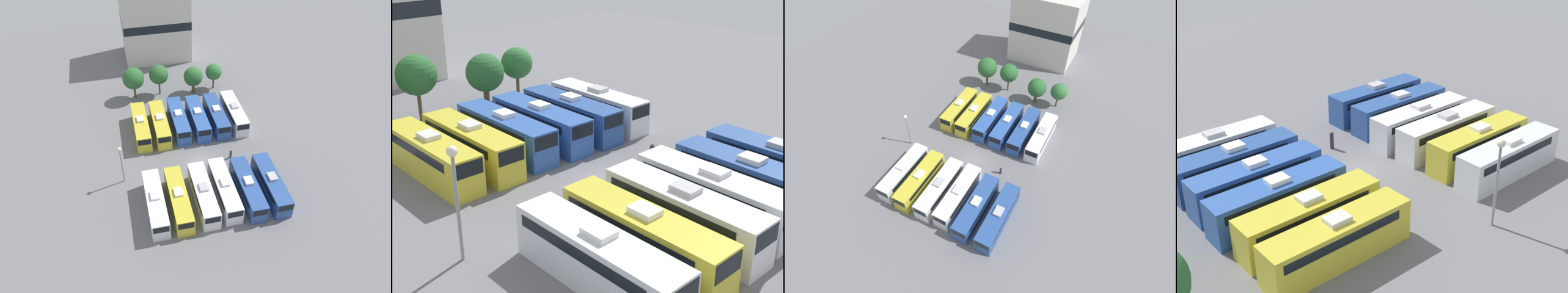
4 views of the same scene
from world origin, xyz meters
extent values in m
plane|color=slate|center=(0.00, 0.00, 0.00)|extent=(115.77, 115.77, 0.00)
cube|color=silver|center=(-8.54, -8.87, 1.53)|extent=(2.44, 10.63, 3.07)
cube|color=black|center=(-8.54, -8.60, 2.38)|extent=(2.48, 9.04, 0.68)
cube|color=black|center=(-8.54, -14.17, 2.38)|extent=(2.15, 0.08, 1.07)
cube|color=white|center=(-8.54, -8.87, 3.24)|extent=(1.20, 1.60, 0.35)
cube|color=gold|center=(-5.25, -8.97, 1.53)|extent=(2.44, 10.63, 3.07)
cube|color=black|center=(-5.25, -8.71, 2.38)|extent=(2.48, 9.04, 0.68)
cube|color=black|center=(-5.25, -14.28, 2.38)|extent=(2.15, 0.08, 1.07)
cube|color=white|center=(-5.25, -8.97, 3.24)|extent=(1.20, 1.60, 0.35)
cube|color=silver|center=(-1.60, -8.86, 1.53)|extent=(2.44, 10.63, 3.07)
cube|color=black|center=(-1.60, -8.59, 2.38)|extent=(2.48, 9.04, 0.68)
cube|color=black|center=(-1.60, -14.16, 2.38)|extent=(2.15, 0.08, 1.07)
cube|color=#B2B2B7|center=(-1.60, -8.86, 3.24)|extent=(1.20, 1.60, 0.35)
cube|color=silver|center=(1.61, -8.62, 1.53)|extent=(2.44, 10.63, 3.07)
cube|color=black|center=(1.61, -8.36, 2.38)|extent=(2.48, 9.04, 0.68)
cube|color=black|center=(1.61, -13.93, 2.38)|extent=(2.15, 0.08, 1.07)
cube|color=silver|center=(1.61, -8.62, 3.24)|extent=(1.20, 1.60, 0.35)
cube|color=#284C93|center=(5.00, -9.14, 1.53)|extent=(2.44, 10.63, 3.07)
cube|color=black|center=(5.00, -8.87, 2.38)|extent=(2.48, 9.04, 0.68)
cube|color=black|center=(5.00, -14.45, 2.38)|extent=(2.15, 0.08, 1.07)
cube|color=silver|center=(5.00, -9.14, 3.24)|extent=(1.20, 1.60, 0.35)
cube|color=#284C93|center=(8.61, -9.14, 1.53)|extent=(2.44, 10.63, 3.07)
cube|color=black|center=(8.61, -8.87, 2.38)|extent=(2.48, 9.04, 0.68)
cube|color=black|center=(8.61, -14.45, 2.38)|extent=(2.15, 0.08, 1.07)
cube|color=#B2B2B7|center=(8.61, -9.14, 3.24)|extent=(1.20, 1.60, 0.35)
cube|color=gold|center=(-8.43, 8.91, 1.53)|extent=(2.44, 10.63, 3.07)
cube|color=black|center=(-8.43, 9.18, 2.38)|extent=(2.48, 9.04, 0.68)
cube|color=black|center=(-8.43, 3.61, 2.38)|extent=(2.15, 0.08, 1.07)
cube|color=silver|center=(-8.43, 8.91, 3.24)|extent=(1.20, 1.60, 0.35)
cube|color=gold|center=(-5.11, 8.78, 1.53)|extent=(2.44, 10.63, 3.07)
cube|color=black|center=(-5.11, 9.05, 2.38)|extent=(2.48, 9.04, 0.68)
cube|color=black|center=(-5.11, 3.48, 2.38)|extent=(2.15, 0.08, 1.07)
cube|color=silver|center=(-5.11, 8.78, 3.24)|extent=(1.20, 1.60, 0.35)
cube|color=#2D56A8|center=(-1.69, 9.17, 1.53)|extent=(2.44, 10.63, 3.07)
cube|color=black|center=(-1.69, 9.44, 2.38)|extent=(2.48, 9.04, 0.68)
cube|color=black|center=(-1.69, 3.87, 2.38)|extent=(2.15, 0.08, 1.07)
cube|color=white|center=(-1.69, 9.17, 3.24)|extent=(1.20, 1.60, 0.35)
cube|color=#2D56A8|center=(1.76, 9.00, 1.53)|extent=(2.44, 10.63, 3.07)
cube|color=black|center=(1.76, 9.26, 2.38)|extent=(2.48, 9.04, 0.68)
cube|color=black|center=(1.76, 3.69, 2.38)|extent=(2.15, 0.08, 1.07)
cube|color=white|center=(1.76, 9.00, 3.24)|extent=(1.20, 1.60, 0.35)
cube|color=#284C93|center=(5.19, 8.97, 1.53)|extent=(2.44, 10.63, 3.07)
cube|color=black|center=(5.19, 9.24, 2.38)|extent=(2.48, 9.04, 0.68)
cube|color=black|center=(5.19, 3.66, 2.38)|extent=(2.15, 0.08, 1.07)
cube|color=white|center=(5.19, 8.97, 3.24)|extent=(1.20, 1.60, 0.35)
cube|color=silver|center=(8.57, 9.06, 1.53)|extent=(2.44, 10.63, 3.07)
cube|color=black|center=(8.57, 9.32, 2.38)|extent=(2.48, 9.04, 0.68)
cube|color=black|center=(8.57, 3.75, 2.38)|extent=(2.15, 0.08, 1.07)
cube|color=#B2B2B7|center=(8.57, 9.06, 3.24)|extent=(1.20, 1.60, 0.35)
cylinder|color=#333338|center=(5.05, -0.65, 0.78)|extent=(0.36, 0.36, 1.57)
sphere|color=tan|center=(5.05, -0.65, 1.69)|extent=(0.24, 0.24, 0.24)
cylinder|color=gray|center=(-12.43, -1.99, 3.20)|extent=(0.20, 0.20, 6.41)
sphere|color=#EAE5C6|center=(-12.43, -1.99, 6.59)|extent=(0.60, 0.60, 0.60)
cylinder|color=brown|center=(-8.26, 20.61, 1.43)|extent=(0.44, 0.44, 2.87)
sphere|color=#28602D|center=(-8.26, 20.61, 4.34)|extent=(4.22, 4.22, 4.22)
cylinder|color=brown|center=(-3.29, 20.83, 1.54)|extent=(0.35, 0.35, 3.08)
sphere|color=#28602D|center=(-3.29, 20.83, 4.41)|extent=(3.80, 3.80, 3.80)
cylinder|color=brown|center=(3.41, 19.84, 1.15)|extent=(0.58, 0.58, 2.29)
sphere|color=#28602D|center=(3.41, 19.84, 3.62)|extent=(3.80, 3.80, 3.80)
cylinder|color=brown|center=(7.77, 20.51, 1.30)|extent=(0.34, 0.34, 2.60)
sphere|color=#2D6B33|center=(7.77, 20.51, 3.75)|extent=(3.29, 3.29, 3.29)
cube|color=beige|center=(-1.37, 37.49, 7.71)|extent=(14.50, 10.78, 15.42)
cube|color=black|center=(-1.37, 37.49, 8.48)|extent=(14.56, 10.84, 1.80)
camera|label=1|loc=(-10.93, -44.10, 43.04)|focal=35.00mm
camera|label=2|loc=(-24.71, -25.53, 17.51)|focal=50.00mm
camera|label=3|loc=(16.54, -29.86, 41.34)|focal=28.00mm
camera|label=4|loc=(-31.69, 25.88, 22.60)|focal=50.00mm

